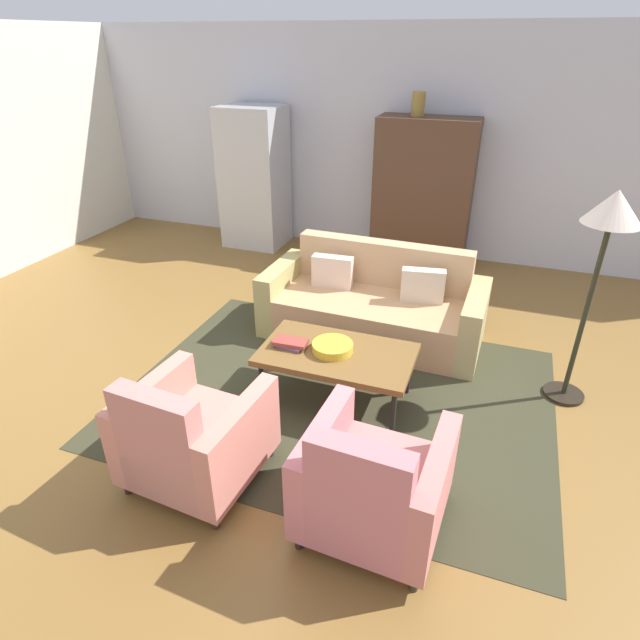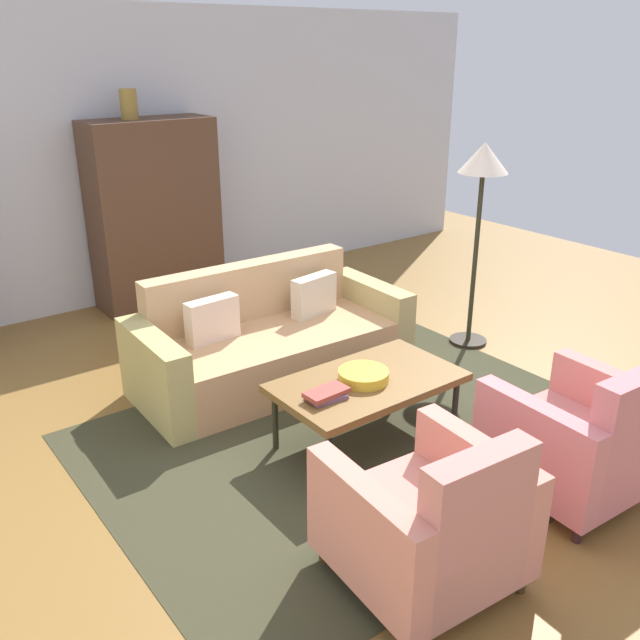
# 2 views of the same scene
# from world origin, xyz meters

# --- Properties ---
(ground_plane) EXTENTS (11.05, 11.05, 0.00)m
(ground_plane) POSITION_xyz_m (0.00, 0.00, 0.00)
(ground_plane) COLOR brown
(wall_back) EXTENTS (9.20, 0.12, 2.80)m
(wall_back) POSITION_xyz_m (0.00, 3.60, 1.40)
(wall_back) COLOR silver
(wall_back) RESTS_ON ground
(area_rug) EXTENTS (3.40, 2.60, 0.01)m
(area_rug) POSITION_xyz_m (0.13, 0.05, 0.00)
(area_rug) COLOR #363522
(area_rug) RESTS_ON ground
(couch) EXTENTS (2.12, 0.96, 0.86)m
(couch) POSITION_xyz_m (0.13, 1.19, 0.29)
(couch) COLOR tan
(couch) RESTS_ON ground
(coffee_table) EXTENTS (1.20, 0.70, 0.45)m
(coffee_table) POSITION_xyz_m (0.13, -0.00, 0.42)
(coffee_table) COLOR black
(coffee_table) RESTS_ON ground
(armchair_left) EXTENTS (0.86, 0.86, 0.88)m
(armchair_left) POSITION_xyz_m (-0.48, -1.17, 0.34)
(armchair_left) COLOR #3A2714
(armchair_left) RESTS_ON ground
(armchair_right) EXTENTS (0.84, 0.84, 0.88)m
(armchair_right) POSITION_xyz_m (0.72, -1.17, 0.34)
(armchair_right) COLOR black
(armchair_right) RESTS_ON ground
(fruit_bowl) EXTENTS (0.32, 0.32, 0.07)m
(fruit_bowl) POSITION_xyz_m (0.09, -0.00, 0.49)
(fruit_bowl) COLOR gold
(fruit_bowl) RESTS_ON coffee_table
(book_stack) EXTENTS (0.28, 0.17, 0.06)m
(book_stack) POSITION_xyz_m (-0.24, -0.05, 0.49)
(book_stack) COLOR #5F4761
(book_stack) RESTS_ON coffee_table
(cabinet) EXTENTS (1.20, 0.51, 1.80)m
(cabinet) POSITION_xyz_m (0.19, 3.26, 0.90)
(cabinet) COLOR #4E3324
(cabinet) RESTS_ON ground
(vase_tall) EXTENTS (0.16, 0.16, 0.27)m
(vase_tall) POSITION_xyz_m (0.04, 3.25, 1.93)
(vase_tall) COLOR olive
(vase_tall) RESTS_ON cabinet
(refrigerator) EXTENTS (0.80, 0.73, 1.85)m
(refrigerator) POSITION_xyz_m (-2.10, 3.15, 0.93)
(refrigerator) COLOR #B7BABF
(refrigerator) RESTS_ON ground
(floor_lamp) EXTENTS (0.40, 0.40, 1.72)m
(floor_lamp) POSITION_xyz_m (1.89, 0.68, 1.44)
(floor_lamp) COLOR black
(floor_lamp) RESTS_ON ground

